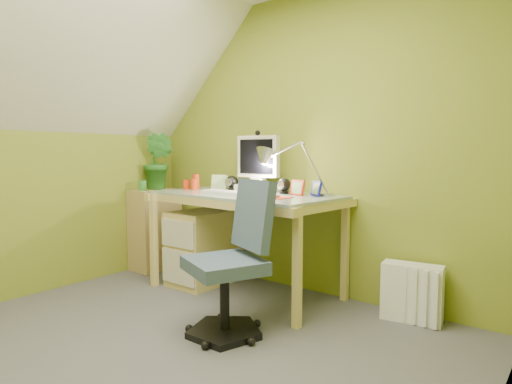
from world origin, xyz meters
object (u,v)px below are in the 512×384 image
Objects in this scene: side_ledge at (155,229)px; task_chair at (224,264)px; monitor at (258,159)px; desk at (245,243)px; desk_lamp at (305,156)px; radiator at (412,293)px; potted_plant at (158,161)px.

task_chair is (1.58, -0.73, 0.06)m from side_ledge.
side_ledge is (-1.16, -0.15, -0.69)m from monitor.
desk_lamp reaches higher than desk.
monitor is at bearing 7.17° from side_ledge.
desk is at bearing -1.65° from side_ledge.
monitor is 0.92× the size of desk_lamp.
task_chair is (0.42, -0.88, -0.63)m from monitor.
monitor is 1.16m from task_chair.
desk_lamp is at bearing 26.75° from desk.
task_chair reaches higher than side_ledge.
monitor is 1.54m from radiator.
desk_lamp is at bearing 110.88° from task_chair.
desk is 0.81m from task_chair.
desk_lamp reaches higher than radiator.
desk is at bearing 143.89° from task_chair.
potted_plant is at bearing 176.60° from task_chair.
desk_lamp is 0.65× the size of task_chair.
task_chair is 2.33× the size of radiator.
potted_plant is at bearing 175.47° from radiator.
monitor is at bearing 138.45° from task_chair.
task_chair is (-0.03, -0.88, -0.65)m from desk_lamp.
monitor reaches higher than desk.
potted_plant is at bearing 175.94° from desk_lamp.
desk_lamp reaches higher than task_chair.
desk is at bearing -165.70° from desk_lamp.
side_ledge is at bearing 178.22° from task_chair.
desk_lamp is 0.76× the size of side_ledge.
potted_plant is (-1.15, 0.08, 0.64)m from desk.
monitor reaches higher than task_chair.
desk is 1.32m from potted_plant.
task_chair is at bearing -26.47° from potted_plant.
monitor is 1.16m from potted_plant.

